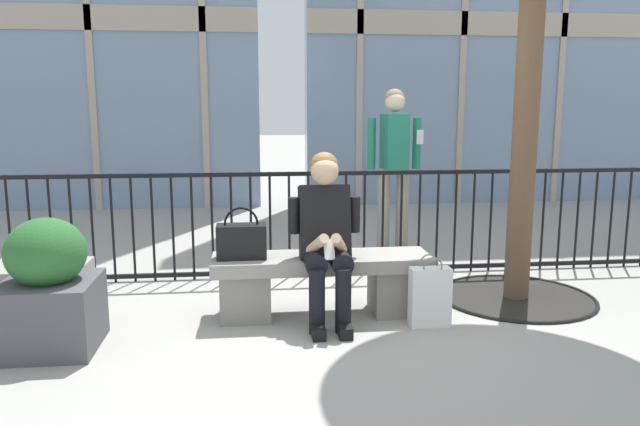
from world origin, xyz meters
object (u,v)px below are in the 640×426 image
handbag_on_bench (242,240)px  bystander_at_railing (394,159)px  planter (49,289)px  shopping_bag (430,296)px  stone_bench (322,279)px  seated_person_with_phone (326,232)px

handbag_on_bench → bystander_at_railing: bystander_at_railing is taller
bystander_at_railing → planter: 3.58m
handbag_on_bench → planter: 1.30m
shopping_bag → planter: size_ratio=0.60×
handbag_on_bench → planter: size_ratio=0.44×
stone_bench → seated_person_with_phone: bearing=-83.5°
planter → bystander_at_railing: bearing=39.2°
handbag_on_bench → planter: bearing=-159.8°
stone_bench → bystander_at_railing: bystander_at_railing is taller
stone_bench → handbag_on_bench: 0.66m
shopping_bag → stone_bench: bearing=156.3°
stone_bench → handbag_on_bench: bearing=-179.0°
bystander_at_railing → planter: size_ratio=2.01×
handbag_on_bench → planter: (-1.20, -0.44, -0.19)m
stone_bench → shopping_bag: size_ratio=3.15×
stone_bench → planter: size_ratio=1.88×
seated_person_with_phone → bystander_at_railing: (0.94, 1.91, 0.35)m
seated_person_with_phone → shopping_bag: seated_person_with_phone is taller
shopping_bag → bystander_at_railing: (0.22, 2.10, 0.79)m
planter → seated_person_with_phone: bearing=10.3°
bystander_at_railing → planter: (-2.74, -2.23, -0.61)m
shopping_bag → bystander_at_railing: bystander_at_railing is taller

